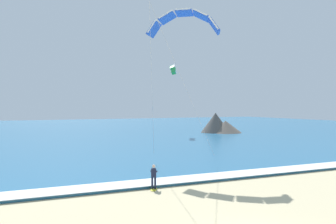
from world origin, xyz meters
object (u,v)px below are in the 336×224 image
at_px(surfboard, 154,189).
at_px(kite_distant, 173,69).
at_px(kitesurfer, 154,176).
at_px(kite_primary, 184,20).

xyz_separation_m(surfboard, kite_distant, (21.08, 39.67, 12.40)).
bearing_deg(kitesurfer, kite_distant, 62.02).
bearing_deg(kitesurfer, surfboard, -117.07).
bearing_deg(kite_primary, kitesurfer, -130.15).
bearing_deg(kite_primary, surfboard, -130.13).
distance_m(surfboard, kite_primary, 16.47).
relative_size(surfboard, kite_distant, 0.34).
relative_size(kite_primary, kite_distant, 3.11).
relative_size(kitesurfer, kite_distant, 0.40).
bearing_deg(kite_distant, surfboard, -117.98).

